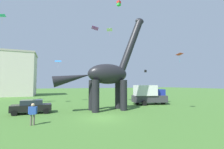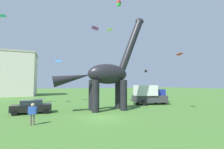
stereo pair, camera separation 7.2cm
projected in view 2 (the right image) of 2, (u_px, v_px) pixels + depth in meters
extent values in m
plane|color=#42702D|center=(102.00, 118.00, 15.45)|extent=(240.00, 240.00, 0.00)
cylinder|color=black|center=(118.00, 94.00, 21.48)|extent=(0.91, 0.91, 3.91)
cylinder|color=black|center=(124.00, 95.00, 19.87)|extent=(0.91, 0.91, 3.91)
cylinder|color=black|center=(92.00, 95.00, 20.10)|extent=(0.91, 0.91, 3.91)
cylinder|color=black|center=(96.00, 96.00, 18.50)|extent=(0.91, 0.91, 3.91)
ellipsoid|color=black|center=(108.00, 74.00, 20.16)|extent=(5.35, 2.31, 2.64)
cylinder|color=black|center=(131.00, 45.00, 21.70)|extent=(3.85, 0.99, 7.63)
ellipsoid|color=black|center=(140.00, 21.00, 22.47)|extent=(1.32, 0.82, 0.91)
cone|color=black|center=(73.00, 78.00, 18.48)|extent=(4.71, 1.32, 2.23)
cube|color=black|center=(32.00, 108.00, 17.73)|extent=(4.26, 1.93, 0.72)
cube|color=#232B35|center=(32.00, 102.00, 17.77)|extent=(2.32, 1.65, 0.52)
cylinder|color=black|center=(46.00, 109.00, 19.10)|extent=(0.63, 0.24, 0.62)
cylinder|color=black|center=(46.00, 111.00, 17.45)|extent=(0.63, 0.24, 0.62)
cylinder|color=black|center=(18.00, 110.00, 17.96)|extent=(0.63, 0.24, 0.62)
cylinder|color=black|center=(14.00, 113.00, 16.31)|extent=(0.63, 0.24, 0.62)
cube|color=#38383D|center=(149.00, 99.00, 25.70)|extent=(5.96, 3.55, 1.10)
cube|color=navy|center=(158.00, 92.00, 26.45)|extent=(2.25, 2.35, 1.00)
cube|color=silver|center=(145.00, 90.00, 25.51)|extent=(4.00, 2.92, 1.70)
cylinder|color=black|center=(155.00, 101.00, 27.38)|extent=(0.84, 0.47, 0.80)
cylinder|color=black|center=(163.00, 102.00, 25.43)|extent=(0.84, 0.47, 0.80)
cylinder|color=black|center=(137.00, 102.00, 26.03)|extent=(0.84, 0.47, 0.80)
cylinder|color=black|center=(144.00, 103.00, 24.08)|extent=(0.84, 0.47, 0.80)
cylinder|color=#6B6056|center=(31.00, 120.00, 12.56)|extent=(0.15, 0.15, 0.88)
cylinder|color=#6B6056|center=(34.00, 120.00, 12.63)|extent=(0.15, 0.15, 0.88)
cube|color=blue|center=(33.00, 110.00, 12.64)|extent=(0.48, 0.29, 0.63)
sphere|color=tan|center=(33.00, 105.00, 12.67)|extent=(0.28, 0.28, 0.28)
cylinder|color=blue|center=(29.00, 110.00, 12.54)|extent=(0.12, 0.12, 0.60)
cylinder|color=blue|center=(36.00, 110.00, 12.75)|extent=(0.12, 0.12, 0.60)
cube|color=#287AE5|center=(58.00, 61.00, 28.97)|extent=(1.24, 0.94, 0.40)
cylinder|color=white|center=(58.00, 65.00, 28.92)|extent=(0.01, 0.01, 1.14)
cube|color=black|center=(146.00, 71.00, 40.30)|extent=(0.60, 0.60, 0.36)
cube|color=black|center=(146.00, 72.00, 40.28)|extent=(0.60, 0.60, 0.36)
cube|color=red|center=(119.00, 2.00, 23.18)|extent=(0.63, 0.63, 0.38)
cube|color=green|center=(119.00, 4.00, 23.17)|extent=(0.63, 0.63, 0.38)
cube|color=white|center=(110.00, 30.00, 36.14)|extent=(1.54, 1.35, 0.44)
cylinder|color=pink|center=(110.00, 33.00, 36.08)|extent=(0.01, 0.01, 1.28)
cube|color=purple|center=(95.00, 28.00, 25.61)|extent=(1.29, 1.61, 0.29)
cube|color=red|center=(180.00, 54.00, 19.11)|extent=(1.01, 0.84, 0.21)
cylinder|color=#19B2B7|center=(180.00, 59.00, 19.07)|extent=(0.01, 0.01, 0.87)
cube|color=#19B2B7|center=(3.00, 16.00, 22.40)|extent=(0.85, 1.10, 0.15)
cylinder|color=yellow|center=(2.00, 20.00, 22.36)|extent=(0.01, 0.01, 1.07)
cube|color=beige|center=(1.00, 75.00, 43.65)|extent=(17.91, 9.84, 12.16)
cube|color=#ABA396|center=(2.00, 53.00, 44.06)|extent=(18.27, 10.03, 0.50)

